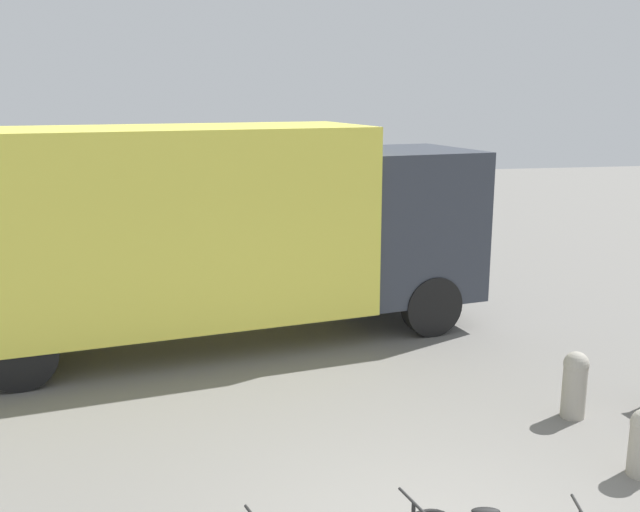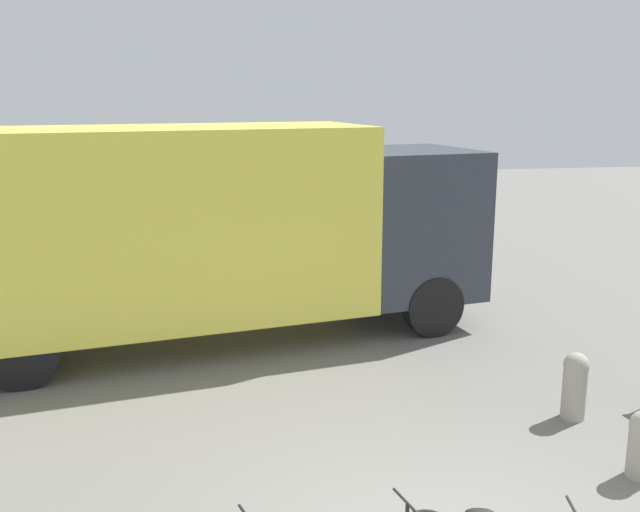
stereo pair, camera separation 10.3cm
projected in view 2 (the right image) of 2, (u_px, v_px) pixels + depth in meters
name	position (u px, v px, depth m)	size (l,w,h in m)	color
delivery_truck	(204.00, 226.00, 11.06)	(9.13, 3.74, 3.41)	#EAE04C
bollard_far_bench	(575.00, 383.00, 8.65)	(0.31, 0.31, 0.84)	#9E998C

